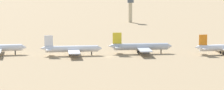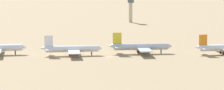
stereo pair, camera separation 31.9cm
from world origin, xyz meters
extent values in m
plane|color=#9E8460|center=(0.00, 0.00, 0.00)|extent=(4000.00, 4000.00, 0.00)
cone|color=white|center=(-47.24, 11.44, 4.01)|extent=(3.23, 3.91, 3.63)
cylinder|color=black|center=(-52.22, 10.91, 1.05)|extent=(0.67, 0.67, 2.10)
cylinder|color=white|center=(-20.30, 5.42, 3.81)|extent=(29.23, 5.40, 3.63)
cone|color=white|center=(-4.53, 6.38, 3.81)|extent=(2.93, 3.61, 3.45)
cone|color=white|center=(-36.07, 4.46, 4.36)|extent=(3.81, 3.30, 3.09)
cube|color=white|center=(-32.99, 4.64, 8.58)|extent=(4.74, 0.74, 5.90)
cube|color=white|center=(-33.21, 8.27, 4.18)|extent=(3.28, 6.34, 0.33)
cube|color=white|center=(-32.77, 1.02, 4.18)|extent=(3.28, 6.34, 0.33)
cube|color=white|center=(-19.39, 5.47, 3.27)|extent=(7.94, 29.38, 0.51)
cylinder|color=slate|center=(-18.90, 12.33, 2.00)|extent=(3.39, 2.19, 2.00)
cylinder|color=slate|center=(-18.07, -1.27, 2.00)|extent=(3.39, 2.19, 2.00)
cylinder|color=black|center=(-9.28, 6.09, 1.00)|extent=(0.64, 0.64, 2.00)
cylinder|color=black|center=(-21.79, 7.51, 1.00)|extent=(0.64, 0.64, 2.00)
cylinder|color=black|center=(-21.53, 3.16, 1.00)|extent=(0.64, 0.64, 2.00)
cylinder|color=silver|center=(18.74, 10.05, 4.06)|extent=(31.06, 5.26, 3.86)
cone|color=silver|center=(35.53, 10.80, 4.06)|extent=(3.06, 3.80, 3.67)
cone|color=silver|center=(1.94, 9.29, 4.64)|extent=(4.01, 3.46, 3.28)
cube|color=yellow|center=(5.22, 9.44, 9.13)|extent=(5.04, 0.71, 6.28)
cube|color=silver|center=(5.05, 13.30, 4.44)|extent=(3.38, 6.70, 0.35)
cube|color=silver|center=(5.40, 5.57, 4.44)|extent=(3.38, 6.70, 0.35)
cube|color=silver|center=(19.70, 10.09, 3.48)|extent=(7.96, 31.18, 0.54)
cylinder|color=slate|center=(20.34, 17.37, 2.13)|extent=(3.57, 2.28, 2.13)
cylinder|color=slate|center=(20.99, 2.89, 2.13)|extent=(3.57, 2.28, 2.13)
cylinder|color=black|center=(30.47, 10.58, 1.06)|extent=(0.68, 0.68, 2.13)
cylinder|color=black|center=(17.18, 12.30, 1.06)|extent=(0.68, 0.68, 2.13)
cylinder|color=black|center=(17.39, 7.66, 1.06)|extent=(0.68, 0.68, 2.13)
cylinder|color=white|center=(65.71, 5.50, 3.80)|extent=(29.19, 7.06, 3.62)
cone|color=white|center=(50.07, 3.62, 4.35)|extent=(3.96, 3.49, 3.08)
cube|color=orange|center=(53.13, 3.98, 8.55)|extent=(4.73, 1.01, 5.88)
cube|color=white|center=(52.69, 7.58, 4.16)|extent=(3.61, 6.46, 0.33)
cube|color=white|center=(53.56, 0.39, 4.16)|extent=(3.61, 6.46, 0.33)
cylinder|color=slate|center=(66.69, 12.46, 1.99)|extent=(3.47, 2.37, 1.99)
cylinder|color=black|center=(64.10, 7.50, 1.00)|extent=(0.63, 0.63, 1.99)
cylinder|color=black|center=(64.62, 3.18, 1.00)|extent=(0.63, 0.63, 1.99)
cylinder|color=#C6B793|center=(27.72, 180.34, 8.65)|extent=(3.20, 3.20, 17.30)
cube|color=#4C5660|center=(27.72, 180.34, 19.74)|extent=(5.20, 5.20, 4.88)
camera|label=1|loc=(-14.49, -300.06, 50.60)|focal=88.99mm
camera|label=2|loc=(-14.17, -300.08, 50.60)|focal=88.99mm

